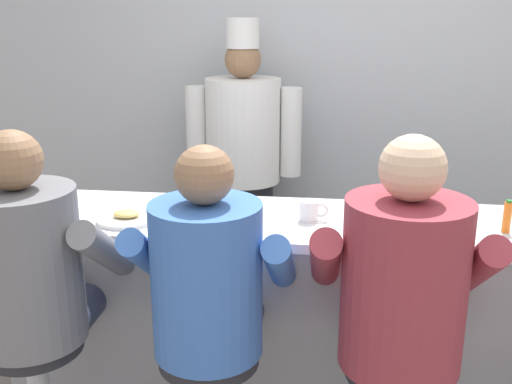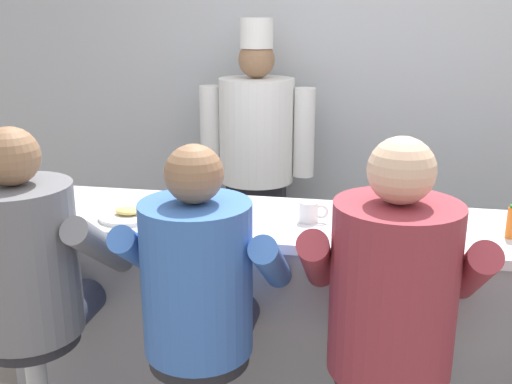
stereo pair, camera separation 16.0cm
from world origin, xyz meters
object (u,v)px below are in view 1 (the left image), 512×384
(breakfast_plate, at_px, (127,218))
(coffee_mug_white, at_px, (310,210))
(cereal_bowl, at_px, (219,210))
(diner_seated_blue, at_px, (209,291))
(diner_seated_maroon, at_px, (401,294))
(hot_sauce_bottle_orange, at_px, (507,217))
(diner_seated_grey, at_px, (31,276))
(cook_in_whites_near, at_px, (243,155))
(coffee_mug_tan, at_px, (395,208))
(ketchup_bottle_red, at_px, (387,203))

(breakfast_plate, relative_size, coffee_mug_white, 1.99)
(cereal_bowl, bearing_deg, diner_seated_blue, -83.34)
(coffee_mug_white, bearing_deg, diner_seated_maroon, -57.63)
(hot_sauce_bottle_orange, relative_size, coffee_mug_white, 1.07)
(diner_seated_grey, bearing_deg, cereal_bowl, 41.84)
(diner_seated_grey, bearing_deg, coffee_mug_white, 27.86)
(hot_sauce_bottle_orange, distance_m, cook_in_whites_near, 1.75)
(coffee_mug_tan, distance_m, diner_seated_maroon, 0.60)
(diner_seated_grey, bearing_deg, hot_sauce_bottle_orange, 15.06)
(diner_seated_maroon, bearing_deg, hot_sauce_bottle_orange, 46.39)
(coffee_mug_white, bearing_deg, ketchup_bottle_red, -9.23)
(diner_seated_maroon, bearing_deg, cook_in_whites_near, 114.60)
(ketchup_bottle_red, bearing_deg, cereal_bowl, 174.91)
(coffee_mug_white, distance_m, diner_seated_maroon, 0.63)
(breakfast_plate, xyz_separation_m, coffee_mug_tan, (1.12, 0.17, 0.03))
(diner_seated_blue, bearing_deg, diner_seated_maroon, 0.24)
(cereal_bowl, bearing_deg, hot_sauce_bottle_orange, -2.81)
(coffee_mug_tan, distance_m, diner_seated_grey, 1.47)
(breakfast_plate, xyz_separation_m, diner_seated_blue, (0.44, -0.42, -0.11))
(coffee_mug_tan, xyz_separation_m, diner_seated_blue, (-0.69, -0.59, -0.14))
(cereal_bowl, distance_m, coffee_mug_tan, 0.75)
(cereal_bowl, height_order, coffee_mug_white, coffee_mug_white)
(hot_sauce_bottle_orange, relative_size, breakfast_plate, 0.54)
(cereal_bowl, height_order, diner_seated_grey, diner_seated_grey)
(diner_seated_grey, xyz_separation_m, diner_seated_blue, (0.66, -0.00, -0.02))
(diner_seated_grey, bearing_deg, coffee_mug_tan, 23.59)
(diner_seated_blue, xyz_separation_m, cook_in_whites_near, (-0.13, 1.72, 0.09))
(coffee_mug_white, bearing_deg, diner_seated_blue, -122.10)
(cereal_bowl, xyz_separation_m, diner_seated_maroon, (0.72, -0.53, -0.10))
(cereal_bowl, distance_m, diner_seated_blue, 0.55)
(diner_seated_grey, relative_size, cook_in_whites_near, 0.81)
(hot_sauce_bottle_orange, distance_m, diner_seated_grey, 1.84)
(cereal_bowl, height_order, diner_seated_maroon, diner_seated_maroon)
(ketchup_bottle_red, xyz_separation_m, diner_seated_blue, (-0.64, -0.47, -0.20))
(coffee_mug_white, xyz_separation_m, coffee_mug_tan, (0.36, 0.07, 0.00))
(breakfast_plate, distance_m, cook_in_whites_near, 1.33)
(diner_seated_blue, xyz_separation_m, diner_seated_maroon, (0.66, 0.00, 0.02))
(breakfast_plate, distance_m, diner_seated_grey, 0.48)
(coffee_mug_tan, bearing_deg, cereal_bowl, -175.90)
(ketchup_bottle_red, height_order, cook_in_whites_near, cook_in_whites_near)
(ketchup_bottle_red, relative_size, coffee_mug_white, 1.83)
(ketchup_bottle_red, distance_m, hot_sauce_bottle_orange, 0.47)
(breakfast_plate, bearing_deg, coffee_mug_white, 7.75)
(ketchup_bottle_red, bearing_deg, cook_in_whites_near, 121.60)
(ketchup_bottle_red, relative_size, breakfast_plate, 0.92)
(breakfast_plate, bearing_deg, cereal_bowl, 17.27)
(hot_sauce_bottle_orange, relative_size, diner_seated_maroon, 0.09)
(coffee_mug_tan, relative_size, diner_seated_maroon, 0.09)
(ketchup_bottle_red, relative_size, coffee_mug_tan, 1.70)
(coffee_mug_tan, bearing_deg, breakfast_plate, -171.40)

